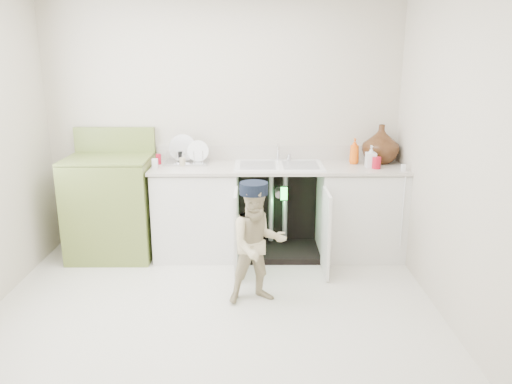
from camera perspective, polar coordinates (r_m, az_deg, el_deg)
ground at (r=3.99m, az=-4.80°, el=-13.57°), size 3.50×3.50×0.00m
room_shell at (r=3.56m, az=-5.24°, el=4.33°), size 6.00×5.50×1.26m
counter_run at (r=4.92m, az=3.12°, el=-1.69°), size 2.44×1.02×1.28m
avocado_stove at (r=5.07m, az=-16.17°, el=-1.49°), size 0.80×0.65×1.24m
repair_worker at (r=3.95m, az=0.18°, el=-5.84°), size 0.55×0.90×0.99m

